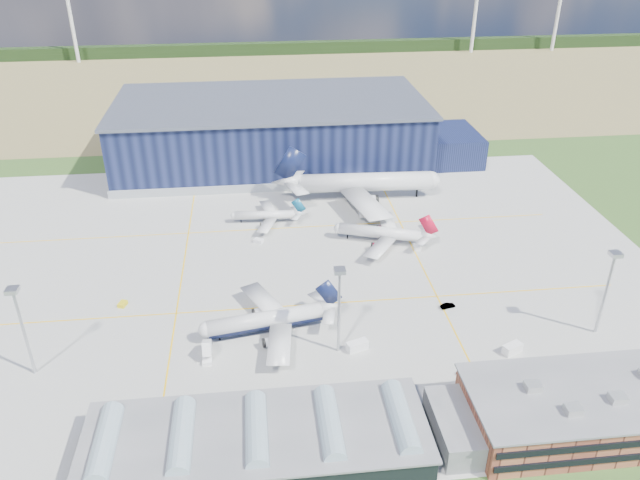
{
  "coord_description": "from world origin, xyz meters",
  "views": [
    {
      "loc": [
        -7.79,
        -147.17,
        94.96
      ],
      "look_at": [
        10.56,
        13.63,
        6.57
      ],
      "focal_mm": 35.0,
      "sensor_mm": 36.0,
      "label": 1
    }
  ],
  "objects_px": {
    "hangar": "(278,135)",
    "airstair": "(207,351)",
    "light_mast_west": "(20,318)",
    "light_mast_east": "(609,280)",
    "gse_cart_a": "(417,247)",
    "car_a": "(463,371)",
    "airliner_navy": "(265,312)",
    "gse_van_c": "(512,349)",
    "gse_tug_b": "(123,304)",
    "airliner_regional": "(265,211)",
    "car_b": "(448,306)",
    "gse_cart_b": "(259,241)",
    "airliner_widebody": "(365,173)",
    "ops_building": "(580,410)",
    "gse_van_a": "(357,346)",
    "light_mast_center": "(339,297)"
  },
  "relations": [
    {
      "from": "airliner_navy",
      "to": "hangar",
      "type": "bearing_deg",
      "value": -104.71
    },
    {
      "from": "airliner_regional",
      "to": "gse_tug_b",
      "type": "distance_m",
      "value": 59.92
    },
    {
      "from": "gse_van_c",
      "to": "car_b",
      "type": "height_order",
      "value": "gse_van_c"
    },
    {
      "from": "airstair",
      "to": "gse_cart_b",
      "type": "bearing_deg",
      "value": 74.37
    },
    {
      "from": "light_mast_west",
      "to": "airstair",
      "type": "relative_size",
      "value": 4.48
    },
    {
      "from": "gse_van_a",
      "to": "car_b",
      "type": "relative_size",
      "value": 1.31
    },
    {
      "from": "light_mast_west",
      "to": "airliner_regional",
      "type": "distance_m",
      "value": 89.78
    },
    {
      "from": "airliner_widebody",
      "to": "ops_building",
      "type": "bearing_deg",
      "value": -75.8
    },
    {
      "from": "light_mast_east",
      "to": "airliner_navy",
      "type": "bearing_deg",
      "value": 173.51
    },
    {
      "from": "airliner_widebody",
      "to": "gse_cart_a",
      "type": "bearing_deg",
      "value": -73.45
    },
    {
      "from": "gse_van_a",
      "to": "gse_cart_a",
      "type": "relative_size",
      "value": 1.67
    },
    {
      "from": "light_mast_east",
      "to": "airliner_widebody",
      "type": "distance_m",
      "value": 95.63
    },
    {
      "from": "car_b",
      "to": "hangar",
      "type": "bearing_deg",
      "value": 5.13
    },
    {
      "from": "gse_van_c",
      "to": "airstair",
      "type": "bearing_deg",
      "value": 59.82
    },
    {
      "from": "light_mast_center",
      "to": "car_a",
      "type": "xyz_separation_m",
      "value": [
        27.11,
        -11.29,
        -14.89
      ]
    },
    {
      "from": "ops_building",
      "to": "airstair",
      "type": "xyz_separation_m",
      "value": [
        -76.01,
        31.25,
        -3.15
      ]
    },
    {
      "from": "hangar",
      "to": "airstair",
      "type": "relative_size",
      "value": 28.22
    },
    {
      "from": "gse_van_a",
      "to": "car_a",
      "type": "distance_m",
      "value": 25.15
    },
    {
      "from": "airliner_widebody",
      "to": "car_a",
      "type": "distance_m",
      "value": 96.91
    },
    {
      "from": "light_mast_west",
      "to": "gse_van_c",
      "type": "relative_size",
      "value": 4.73
    },
    {
      "from": "gse_van_a",
      "to": "gse_van_c",
      "type": "distance_m",
      "value": 36.87
    },
    {
      "from": "gse_cart_a",
      "to": "car_a",
      "type": "distance_m",
      "value": 57.82
    },
    {
      "from": "light_mast_west",
      "to": "gse_cart_b",
      "type": "distance_m",
      "value": 78.17
    },
    {
      "from": "light_mast_west",
      "to": "airliner_widebody",
      "type": "bearing_deg",
      "value": 42.88
    },
    {
      "from": "hangar",
      "to": "car_a",
      "type": "bearing_deg",
      "value": -75.86
    },
    {
      "from": "ops_building",
      "to": "gse_van_c",
      "type": "bearing_deg",
      "value": 99.02
    },
    {
      "from": "airliner_regional",
      "to": "gse_cart_b",
      "type": "xyz_separation_m",
      "value": [
        -2.62,
        -13.97,
        -3.57
      ]
    },
    {
      "from": "car_b",
      "to": "airliner_widebody",
      "type": "bearing_deg",
      "value": -6.21
    },
    {
      "from": "airliner_regional",
      "to": "car_b",
      "type": "relative_size",
      "value": 6.41
    },
    {
      "from": "hangar",
      "to": "light_mast_west",
      "type": "xyz_separation_m",
      "value": [
        -62.81,
        -124.8,
        3.82
      ]
    },
    {
      "from": "gse_van_a",
      "to": "gse_cart_a",
      "type": "distance_m",
      "value": 53.47
    },
    {
      "from": "gse_van_a",
      "to": "gse_tug_b",
      "type": "bearing_deg",
      "value": 47.31
    },
    {
      "from": "gse_van_c",
      "to": "gse_tug_b",
      "type": "bearing_deg",
      "value": 47.37
    },
    {
      "from": "light_mast_center",
      "to": "car_b",
      "type": "height_order",
      "value": "light_mast_center"
    },
    {
      "from": "car_b",
      "to": "light_mast_east",
      "type": "bearing_deg",
      "value": -127.33
    },
    {
      "from": "airliner_navy",
      "to": "gse_van_c",
      "type": "xyz_separation_m",
      "value": [
        57.97,
        -14.67,
        -4.9
      ]
    },
    {
      "from": "hangar",
      "to": "airliner_widebody",
      "type": "xyz_separation_m",
      "value": [
        28.72,
        -39.8,
        -1.69
      ]
    },
    {
      "from": "airliner_regional",
      "to": "airstair",
      "type": "height_order",
      "value": "airliner_regional"
    },
    {
      "from": "gse_cart_b",
      "to": "car_b",
      "type": "bearing_deg",
      "value": -100.05
    },
    {
      "from": "hangar",
      "to": "airliner_regional",
      "type": "distance_m",
      "value": 55.84
    },
    {
      "from": "gse_cart_a",
      "to": "car_b",
      "type": "height_order",
      "value": "gse_cart_a"
    },
    {
      "from": "airliner_navy",
      "to": "gse_cart_a",
      "type": "bearing_deg",
      "value": -152.2
    },
    {
      "from": "hangar",
      "to": "airliner_navy",
      "type": "height_order",
      "value": "hangar"
    },
    {
      "from": "airliner_navy",
      "to": "airliner_regional",
      "type": "distance_m",
      "value": 60.75
    },
    {
      "from": "gse_cart_a",
      "to": "airstair",
      "type": "bearing_deg",
      "value": -141.7
    },
    {
      "from": "gse_van_c",
      "to": "airstair",
      "type": "xyz_separation_m",
      "value": [
        -72.1,
        6.61,
        0.48
      ]
    },
    {
      "from": "light_mast_west",
      "to": "light_mast_east",
      "type": "relative_size",
      "value": 1.0
    },
    {
      "from": "gse_cart_b",
      "to": "airstair",
      "type": "xyz_separation_m",
      "value": [
        -13.47,
        -54.78,
        1.01
      ]
    },
    {
      "from": "gse_cart_a",
      "to": "ops_building",
      "type": "bearing_deg",
      "value": -77.39
    },
    {
      "from": "airliner_navy",
      "to": "car_b",
      "type": "bearing_deg",
      "value": 176.18
    }
  ]
}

